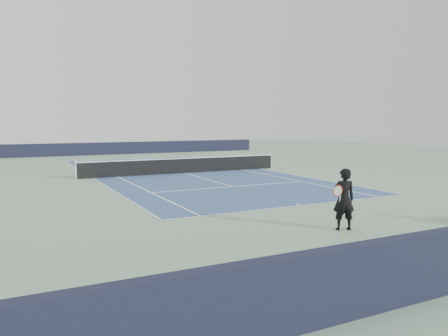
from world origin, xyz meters
name	(u,v)px	position (x,y,z in m)	size (l,w,h in m)	color
ground	(184,173)	(0.00, 0.00, 0.00)	(80.00, 80.00, 0.00)	gray
court_surface	(184,173)	(0.00, 0.00, 0.01)	(10.97, 23.77, 0.01)	#34527B
tennis_net	(184,165)	(0.00, 0.00, 0.50)	(12.90, 0.10, 1.07)	silver
windscreen_far	(116,148)	(0.00, 17.88, 0.60)	(30.00, 0.25, 1.20)	black
tennis_player	(344,199)	(-1.14, -15.40, 0.91)	(0.85, 0.68, 1.82)	black
tennis_ball	(343,235)	(-1.65, -15.97, 0.03)	(0.06, 0.06, 0.06)	yellow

